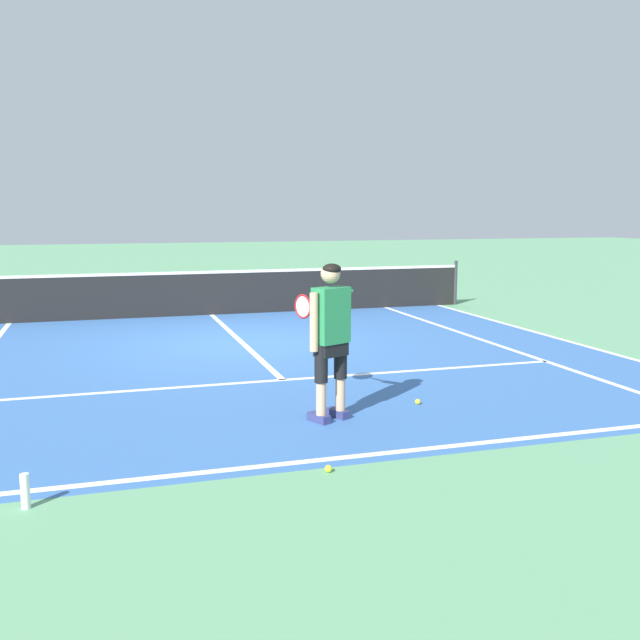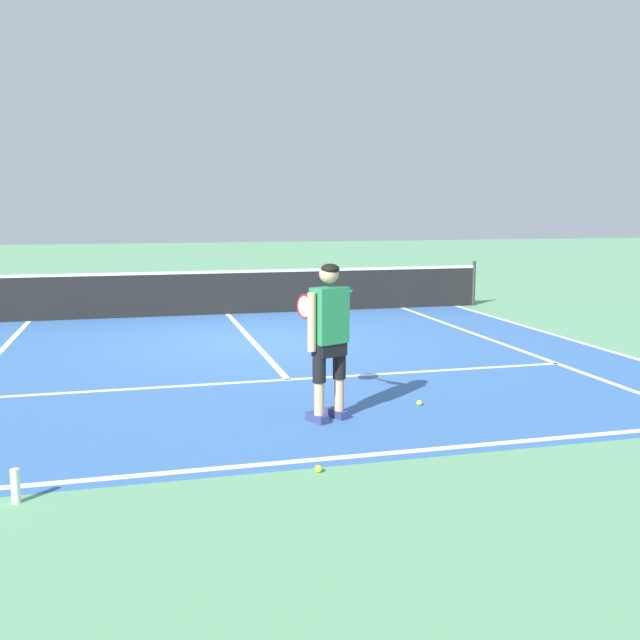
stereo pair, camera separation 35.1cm
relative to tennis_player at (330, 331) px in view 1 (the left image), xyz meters
The scene contains 12 objects.
ground_plane 4.85m from the tennis_player, 90.47° to the left, with size 80.00×80.00×0.00m, color #609E70.
court_inner_surface 3.70m from the tennis_player, 90.63° to the left, with size 10.98×9.94×0.00m, color #3866A8.
line_baseline 1.55m from the tennis_player, 91.86° to the right, with size 10.98×0.10×0.01m, color white.
line_service 2.17m from the tennis_player, 91.15° to the left, with size 8.23×0.10×0.01m, color white.
line_centre_service 5.23m from the tennis_player, 90.43° to the left, with size 0.10×6.40×0.01m, color white.
line_singles_right 5.51m from the tennis_player, 41.20° to the left, with size 0.10×9.54×0.01m, color white.
line_doubles_right 6.59m from the tennis_player, 33.21° to the left, with size 0.10×9.54×0.01m, color white.
tennis_net 8.35m from the tennis_player, 90.27° to the left, with size 11.96×0.08×1.07m.
tennis_player is the anchor object (origin of this frame).
tennis_ball_near_feet 1.86m from the tennis_player, 108.23° to the right, with size 0.07×0.07×0.07m, color #CCE02D.
tennis_ball_by_baseline 1.55m from the tennis_player, 13.42° to the left, with size 0.07×0.07×0.07m, color #CCE02D.
water_bottle 3.44m from the tennis_player, 152.26° to the right, with size 0.07×0.07×0.28m, color white.
Camera 1 is at (-2.28, -11.93, 2.26)m, focal length 40.06 mm.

